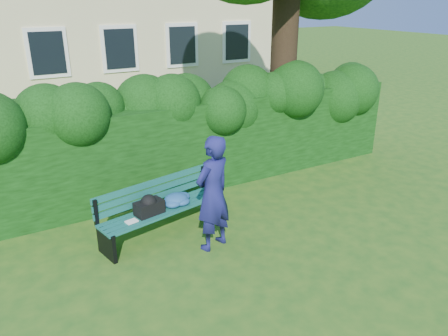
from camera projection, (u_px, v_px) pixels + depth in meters
ground at (242, 231)px, 7.41m from camera, size 80.00×80.00×0.00m
hedge at (185, 145)px, 8.85m from camera, size 10.00×1.00×1.80m
park_bench at (162, 206)px, 7.18m from camera, size 2.26×0.99×0.89m
man_reading at (213, 194)px, 6.63m from camera, size 0.78×0.63×1.84m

